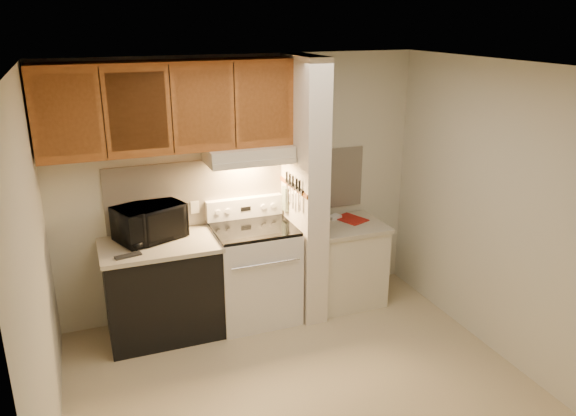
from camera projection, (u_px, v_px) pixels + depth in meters
floor at (299, 384)px, 4.55m from camera, size 3.60×3.60×0.00m
ceiling at (302, 67)px, 3.73m from camera, size 3.60×3.60×0.00m
wall_back at (242, 186)px, 5.46m from camera, size 3.60×2.50×0.02m
wall_left at (36, 280)px, 3.53m from camera, size 0.02×3.00×2.50m
wall_right at (497, 212)px, 4.75m from camera, size 0.02×3.00×2.50m
backsplash at (243, 188)px, 5.46m from camera, size 2.60×0.02×0.63m
range_body at (255, 274)px, 5.42m from camera, size 0.76×0.65×0.92m
oven_window at (265, 284)px, 5.12m from camera, size 0.50×0.01×0.30m
oven_handle at (266, 264)px, 5.02m from camera, size 0.65×0.02×0.02m
cooktop at (254, 228)px, 5.26m from camera, size 0.74×0.64×0.03m
range_backguard at (245, 208)px, 5.48m from camera, size 0.76×0.08×0.20m
range_display at (246, 209)px, 5.44m from camera, size 0.10×0.01×0.04m
range_knob_left_outer at (218, 212)px, 5.34m from camera, size 0.05×0.02×0.05m
range_knob_left_inner at (228, 211)px, 5.38m from camera, size 0.05×0.02×0.05m
range_knob_right_inner at (263, 207)px, 5.50m from camera, size 0.05×0.02×0.05m
range_knob_right_outer at (273, 206)px, 5.53m from camera, size 0.05×0.02×0.05m
dishwasher_front at (163, 291)px, 5.13m from camera, size 1.00×0.63×0.87m
left_countertop at (159, 245)px, 4.99m from camera, size 1.04×0.67×0.04m
spoon_rest at (128, 256)px, 4.70m from camera, size 0.23×0.11×0.02m
teal_jar at (121, 234)px, 5.05m from camera, size 0.13×0.13×0.11m
outlet at (195, 207)px, 5.33m from camera, size 0.08×0.01×0.12m
microwave at (150, 222)px, 5.03m from camera, size 0.68×0.58×0.32m
partition_pillar at (304, 191)px, 5.33m from camera, size 0.22×0.70×2.50m
pillar_trim at (293, 187)px, 5.27m from camera, size 0.01×0.70×0.04m
knife_strip at (294, 186)px, 5.22m from camera, size 0.02×0.42×0.04m
knife_blade_a at (300, 202)px, 5.09m from camera, size 0.01×0.03×0.16m
knife_handle_a at (299, 186)px, 5.06m from camera, size 0.02×0.02×0.10m
knife_blade_b at (296, 200)px, 5.19m from camera, size 0.01×0.04×0.18m
knife_handle_b at (297, 184)px, 5.12m from camera, size 0.02×0.02×0.10m
knife_blade_c at (293, 199)px, 5.26m from camera, size 0.01×0.04×0.20m
knife_handle_c at (293, 181)px, 5.20m from camera, size 0.02×0.02×0.10m
knife_blade_d at (290, 194)px, 5.32m from camera, size 0.01×0.04×0.16m
knife_handle_d at (290, 179)px, 5.27m from camera, size 0.02×0.02×0.10m
knife_blade_e at (287, 193)px, 5.39m from camera, size 0.01×0.04×0.18m
knife_handle_e at (287, 177)px, 5.35m from camera, size 0.02×0.02×0.10m
oven_mitt at (285, 199)px, 5.47m from camera, size 0.03×0.10×0.24m
right_cab_base at (345, 264)px, 5.76m from camera, size 0.70×0.60×0.81m
right_countertop at (346, 226)px, 5.62m from camera, size 0.74×0.64×0.04m
red_folder at (351, 219)px, 5.73m from camera, size 0.32×0.37×0.01m
white_box at (334, 217)px, 5.75m from camera, size 0.16×0.13×0.04m
range_hood at (248, 154)px, 5.15m from camera, size 0.78×0.44×0.15m
hood_lip at (255, 164)px, 4.98m from camera, size 0.78×0.04×0.06m
upper_cabinets at (168, 107)px, 4.80m from camera, size 2.18×0.33×0.77m
cab_door_a at (67, 116)px, 4.39m from camera, size 0.46×0.01×0.63m
cab_gap_a at (103, 113)px, 4.48m from camera, size 0.01×0.01×0.73m
cab_door_b at (138, 111)px, 4.57m from camera, size 0.46×0.01×0.63m
cab_gap_b at (171, 110)px, 4.66m from camera, size 0.01×0.01×0.73m
cab_door_c at (204, 108)px, 4.76m from camera, size 0.46×0.01×0.63m
cab_gap_c at (235, 106)px, 4.85m from camera, size 0.01×0.01×0.73m
cab_door_d at (264, 104)px, 4.94m from camera, size 0.46×0.01×0.63m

